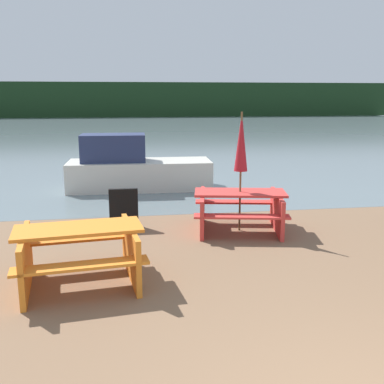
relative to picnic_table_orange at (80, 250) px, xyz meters
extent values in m
cube|color=slate|center=(2.54, 28.34, -0.48)|extent=(60.00, 50.00, 0.00)
cube|color=#193319|center=(2.54, 48.34, 1.53)|extent=(80.00, 1.60, 4.00)
cube|color=orange|center=(0.00, 0.00, 0.30)|extent=(1.73, 0.90, 0.04)
cube|color=orange|center=(0.07, -0.55, -0.02)|extent=(1.68, 0.48, 0.04)
cube|color=orange|center=(-0.07, 0.55, -0.02)|extent=(1.68, 0.48, 0.04)
cube|color=orange|center=(-0.68, -0.08, -0.10)|extent=(0.24, 1.38, 0.75)
cube|color=orange|center=(0.68, 0.08, -0.10)|extent=(0.24, 1.38, 0.75)
cube|color=red|center=(2.74, 2.05, 0.25)|extent=(1.78, 1.00, 0.04)
cube|color=red|center=(2.63, 1.51, -0.06)|extent=(1.70, 0.59, 0.04)
cube|color=red|center=(2.84, 2.59, -0.06)|extent=(1.70, 0.59, 0.04)
cube|color=red|center=(2.05, 2.18, -0.12)|extent=(0.32, 1.37, 0.70)
cube|color=red|center=(3.42, 1.92, -0.12)|extent=(0.32, 1.37, 0.70)
cylinder|color=brown|center=(2.74, 2.05, 0.63)|extent=(0.04, 0.04, 2.21)
cone|color=#A81923|center=(2.74, 2.05, 1.20)|extent=(0.24, 0.24, 1.07)
cube|color=beige|center=(1.04, 6.22, -0.09)|extent=(3.85, 1.45, 0.77)
cube|color=navy|center=(0.35, 6.24, 0.65)|extent=(1.70, 0.99, 0.72)
cube|color=black|center=(0.59, 2.61, -0.10)|extent=(0.55, 0.08, 0.75)
camera|label=1|loc=(0.63, -5.85, 2.02)|focal=42.00mm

